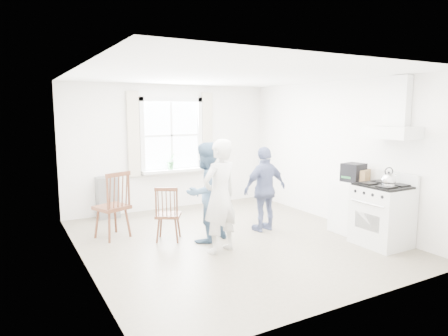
% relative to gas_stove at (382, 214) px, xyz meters
% --- Properties ---
extents(room_shell, '(4.62, 5.12, 2.64)m').
position_rel_gas_stove_xyz_m(room_shell, '(-1.91, 1.35, 0.82)').
color(room_shell, gray).
rests_on(room_shell, ground).
extents(window_assembly, '(1.88, 0.24, 1.70)m').
position_rel_gas_stove_xyz_m(window_assembly, '(-1.91, 3.80, 0.98)').
color(window_assembly, white).
rests_on(window_assembly, room_shell).
extents(range_hood, '(0.45, 0.76, 0.94)m').
position_rel_gas_stove_xyz_m(range_hood, '(0.16, -0.00, 1.42)').
color(range_hood, silver).
rests_on(range_hood, room_shell).
extents(shelf_unit, '(0.40, 0.30, 0.80)m').
position_rel_gas_stove_xyz_m(shelf_unit, '(-3.31, 3.68, -0.08)').
color(shelf_unit, slate).
rests_on(shelf_unit, ground).
extents(gas_stove, '(0.68, 0.76, 1.12)m').
position_rel_gas_stove_xyz_m(gas_stove, '(0.00, 0.00, 0.00)').
color(gas_stove, silver).
rests_on(gas_stove, ground).
extents(kettle, '(0.21, 0.21, 0.30)m').
position_rel_gas_stove_xyz_m(kettle, '(-0.10, -0.16, 0.57)').
color(kettle, silver).
rests_on(kettle, gas_stove).
extents(low_cabinet, '(0.50, 0.55, 0.90)m').
position_rel_gas_stove_xyz_m(low_cabinet, '(0.07, 0.70, -0.03)').
color(low_cabinet, silver).
rests_on(low_cabinet, ground).
extents(stereo_stack, '(0.39, 0.36, 0.30)m').
position_rel_gas_stove_xyz_m(stereo_stack, '(0.03, 0.64, 0.57)').
color(stereo_stack, black).
rests_on(stereo_stack, low_cabinet).
extents(cardboard_box, '(0.38, 0.33, 0.20)m').
position_rel_gas_stove_xyz_m(cardboard_box, '(0.13, 0.57, 0.52)').
color(cardboard_box, '#A07C4D').
rests_on(cardboard_box, low_cabinet).
extents(windsor_chair_a, '(0.61, 0.60, 1.11)m').
position_rel_gas_stove_xyz_m(windsor_chair_a, '(-3.49, 2.29, 0.20)').
color(windsor_chair_a, '#4A2718').
rests_on(windsor_chair_a, ground).
extents(windsor_chair_b, '(0.51, 0.51, 0.90)m').
position_rel_gas_stove_xyz_m(windsor_chair_b, '(-2.83, 1.75, 0.06)').
color(windsor_chair_b, '#4A2718').
rests_on(windsor_chair_b, ground).
extents(person_left, '(0.74, 0.74, 1.67)m').
position_rel_gas_stove_xyz_m(person_left, '(-2.32, 0.95, 0.35)').
color(person_left, silver).
rests_on(person_left, ground).
extents(person_mid, '(0.99, 0.99, 1.58)m').
position_rel_gas_stove_xyz_m(person_mid, '(-2.27, 1.51, 0.31)').
color(person_mid, slate).
rests_on(person_mid, ground).
extents(person_right, '(0.91, 0.91, 1.46)m').
position_rel_gas_stove_xyz_m(person_right, '(-1.13, 1.51, 0.25)').
color(person_right, navy).
rests_on(person_right, ground).
extents(potted_plant, '(0.25, 0.25, 0.35)m').
position_rel_gas_stove_xyz_m(potted_plant, '(-1.97, 3.71, 0.54)').
color(potted_plant, '#377C3E').
rests_on(potted_plant, window_assembly).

